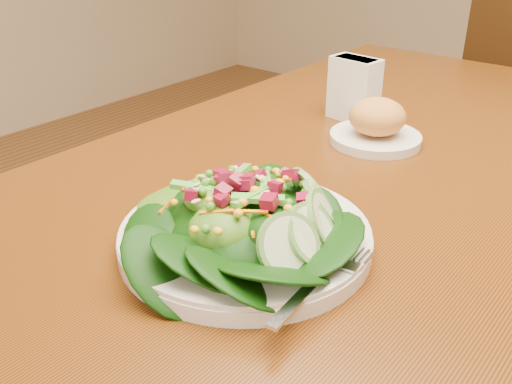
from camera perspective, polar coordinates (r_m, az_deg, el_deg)
dining_table at (r=0.96m, az=13.65°, el=-2.63°), size 0.90×1.40×0.75m
salad_plate at (r=0.66m, az=-0.42°, el=-3.35°), size 0.30×0.30×0.09m
bread_plate at (r=0.98m, az=11.96°, el=6.57°), size 0.15×0.15×0.08m
napkin_holder at (r=1.07m, az=9.80°, el=10.28°), size 0.09×0.06×0.11m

